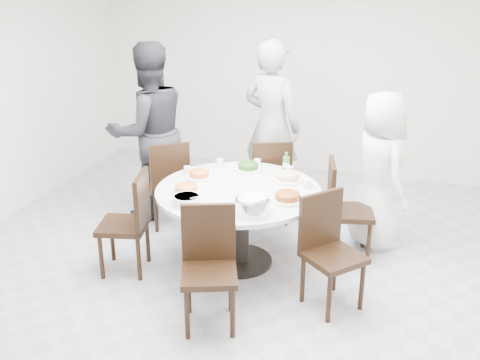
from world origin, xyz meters
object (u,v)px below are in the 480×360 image
(chair_sw, at_px, (123,223))
(dining_table, at_px, (238,226))
(chair_n, at_px, (269,179))
(chair_s, at_px, (209,271))
(chair_nw, at_px, (166,182))
(soup_bowl, at_px, (187,200))
(diner_right, at_px, (379,171))
(beverage_bottle, at_px, (286,163))
(diner_left, at_px, (149,132))
(diner_middle, at_px, (272,126))
(chair_se, at_px, (334,254))
(chair_ne, at_px, (350,210))
(rice_bowl, at_px, (252,206))

(chair_sw, bearing_deg, dining_table, 101.92)
(chair_n, height_order, chair_s, same)
(chair_nw, bearing_deg, soup_bowl, 81.39)
(chair_n, xyz_separation_m, diner_right, (1.16, -0.22, 0.30))
(chair_s, distance_m, diner_right, 2.12)
(diner_right, bearing_deg, dining_table, 89.39)
(soup_bowl, xyz_separation_m, beverage_bottle, (0.64, 0.97, 0.07))
(diner_left, xyz_separation_m, beverage_bottle, (1.58, -0.27, -0.10))
(diner_middle, bearing_deg, chair_n, 119.02)
(chair_n, distance_m, diner_middle, 0.64)
(chair_s, relative_size, diner_right, 0.61)
(chair_se, distance_m, beverage_bottle, 1.22)
(diner_left, distance_m, beverage_bottle, 1.61)
(dining_table, height_order, chair_ne, chair_ne)
(chair_sw, bearing_deg, chair_nw, 169.97)
(dining_table, bearing_deg, rice_bowl, -60.03)
(chair_ne, relative_size, chair_se, 1.00)
(diner_middle, height_order, rice_bowl, diner_middle)
(chair_sw, bearing_deg, chair_ne, 102.19)
(dining_table, relative_size, soup_bowl, 6.29)
(chair_n, distance_m, diner_left, 1.39)
(beverage_bottle, bearing_deg, diner_left, 170.34)
(chair_sw, xyz_separation_m, diner_middle, (0.89, 1.86, 0.48))
(chair_s, bearing_deg, chair_se, 11.94)
(diner_middle, height_order, soup_bowl, diner_middle)
(diner_middle, bearing_deg, diner_left, 44.91)
(rice_bowl, distance_m, soup_bowl, 0.58)
(chair_ne, distance_m, diner_right, 0.50)
(diner_right, bearing_deg, chair_n, 44.99)
(dining_table, bearing_deg, diner_left, 147.97)
(chair_ne, bearing_deg, beverage_bottle, 71.74)
(chair_n, relative_size, chair_se, 1.00)
(chair_sw, distance_m, diner_left, 1.36)
(rice_bowl, bearing_deg, chair_n, 99.38)
(chair_s, height_order, beverage_bottle, beverage_bottle)
(chair_ne, bearing_deg, diner_right, -46.79)
(rice_bowl, relative_size, beverage_bottle, 1.33)
(chair_sw, relative_size, diner_right, 0.61)
(beverage_bottle, bearing_deg, chair_s, -98.72)
(rice_bowl, relative_size, soup_bowl, 1.22)
(chair_s, bearing_deg, rice_bowl, 50.93)
(rice_bowl, bearing_deg, chair_nw, 140.21)
(chair_nw, bearing_deg, dining_table, 107.32)
(chair_n, bearing_deg, diner_middle, -102.43)
(chair_s, distance_m, beverage_bottle, 1.59)
(rice_bowl, bearing_deg, diner_right, 53.77)
(chair_ne, distance_m, beverage_bottle, 0.75)
(dining_table, bearing_deg, chair_sw, -154.93)
(chair_ne, bearing_deg, chair_nw, 72.93)
(dining_table, height_order, diner_right, diner_right)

